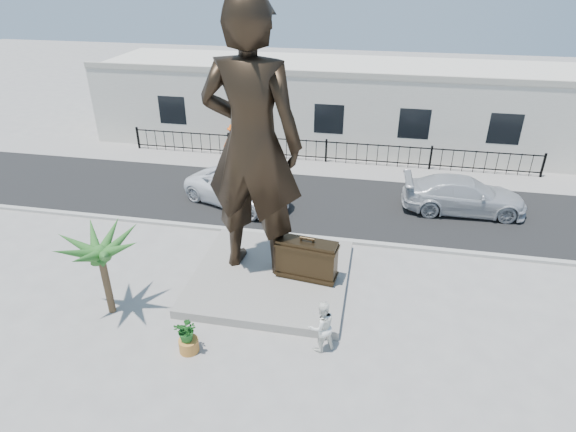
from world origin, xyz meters
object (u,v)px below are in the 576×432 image
(tourist, at_px, (321,326))
(car_white, at_px, (239,189))
(suitcase, at_px, (307,259))
(statue, at_px, (252,145))

(tourist, height_order, car_white, tourist)
(tourist, distance_m, car_white, 9.81)
(suitcase, xyz_separation_m, tourist, (0.89, -2.97, -0.19))
(tourist, xyz_separation_m, car_white, (-4.87, 8.51, -0.10))
(suitcase, height_order, tourist, suitcase)
(suitcase, relative_size, car_white, 0.39)
(suitcase, relative_size, tourist, 1.22)
(statue, height_order, car_white, statue)
(suitcase, bearing_deg, car_white, 133.23)
(car_white, bearing_deg, statue, -134.92)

